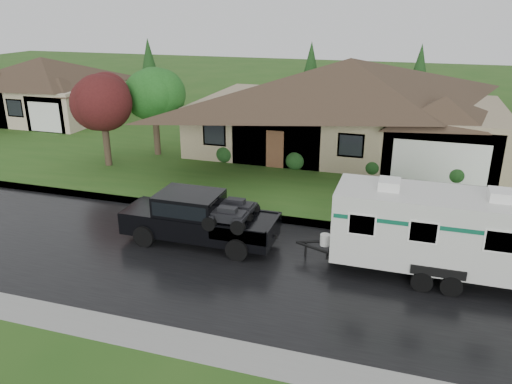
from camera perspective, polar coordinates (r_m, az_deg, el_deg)
ground at (r=19.75m, az=-1.40°, el=-5.50°), size 140.00×140.00×0.00m
road at (r=18.09m, az=-3.46°, el=-8.13°), size 140.00×8.00×0.01m
curb at (r=21.67m, az=0.52°, el=-2.83°), size 140.00×0.50×0.15m
lawn at (r=33.42m, az=6.97°, el=5.49°), size 140.00×26.00×0.15m
house_main at (r=31.23m, az=11.04°, el=10.82°), size 19.44×10.80×6.90m
house_far at (r=43.10m, az=-22.95°, el=11.38°), size 10.80×8.64×5.80m
tree_left_green at (r=30.35m, az=-11.61°, el=11.00°), size 3.23×3.23×5.34m
tree_red at (r=28.83m, az=-17.18°, el=9.92°), size 3.18×3.18×5.27m
shrub_row at (r=27.54m, az=8.85°, el=3.37°), size 13.60×1.00×1.00m
pickup_truck at (r=19.35m, az=-6.79°, el=-2.77°), size 5.94×2.26×1.98m
travel_trailer at (r=17.61m, az=20.38°, el=-4.00°), size 7.33×2.58×3.29m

